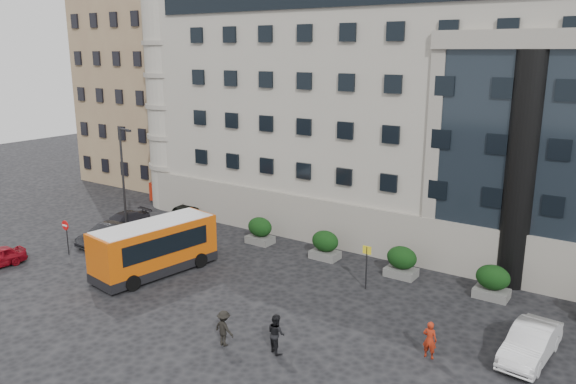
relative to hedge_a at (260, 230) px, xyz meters
The scene contains 21 objects.
ground 8.81m from the hedge_a, 62.85° to the right, with size 120.00×120.00×0.00m, color black.
civic_building 19.15m from the hedge_a, 54.85° to the left, with size 44.00×24.00×18.00m, color #9F9A8C.
entrance_column 17.13m from the hedge_a, ahead, with size 1.80×1.80×13.00m, color black.
apartment_near 25.12m from the hedge_a, 148.62° to the left, with size 14.00×14.00×20.00m, color #886A4F.
apartment_far 39.27m from the hedge_a, 127.29° to the left, with size 13.00×13.00×22.00m, color brown.
hedge_a is the anchor object (origin of this frame).
hedge_b 5.20m from the hedge_a, ahead, with size 1.80×1.26×1.84m.
hedge_c 10.40m from the hedge_a, ahead, with size 1.80×1.26×1.84m.
hedge_d 15.60m from the hedge_a, ahead, with size 1.80×1.26×1.84m.
street_lamp 9.89m from the hedge_a, 148.84° to the right, with size 1.16×0.18×8.00m.
bus_stop_sign 9.94m from the hedge_a, 16.42° to the right, with size 0.50×0.08×2.52m.
no_entry_sign 12.64m from the hedge_a, 135.52° to the right, with size 0.64×0.16×2.32m.
minibus 8.04m from the hedge_a, 104.05° to the right, with size 3.66×7.74×3.10m.
red_truck 14.65m from the hedge_a, 157.77° to the left, with size 2.86×5.07×2.59m.
parked_car_b 10.59m from the hedge_a, 145.26° to the right, with size 1.44×4.12×1.36m, color black.
parked_car_c 10.78m from the hedge_a, 161.76° to the right, with size 1.78×4.37×1.27m, color black.
parked_car_d 8.98m from the hedge_a, 162.91° to the left, with size 2.12×4.61×1.28m, color black.
white_taxi 19.40m from the hedge_a, 16.11° to the right, with size 1.57×4.50×1.48m, color silver.
pedestrian_a 16.90m from the hedge_a, 27.29° to the right, with size 0.62×0.41×1.70m, color #9D240F.
pedestrian_b 14.47m from the hedge_a, 50.07° to the right, with size 0.87×0.68×1.79m, color black.
pedestrian_c 13.83m from the hedge_a, 59.60° to the right, with size 1.07×0.62×1.66m, color black.
Camera 1 is at (18.29, -21.42, 12.94)m, focal length 35.00 mm.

